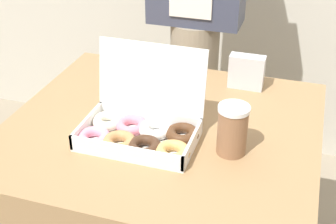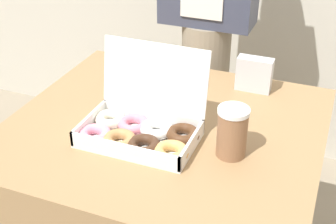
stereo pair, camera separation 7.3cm
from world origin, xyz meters
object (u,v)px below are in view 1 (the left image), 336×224
donut_box (141,129)px  napkin_holder (246,72)px  person_customer (196,3)px  coffee_cup (232,130)px

donut_box → napkin_holder: (0.23, 0.41, 0.02)m
napkin_holder → person_customer: 0.39m
coffee_cup → napkin_holder: bearing=93.9°
napkin_holder → donut_box: bearing=-119.2°
coffee_cup → napkin_holder: coffee_cup is taller
donut_box → napkin_holder: size_ratio=3.05×
napkin_holder → coffee_cup: bearing=-86.1°
donut_box → person_customer: bearing=91.8°
coffee_cup → napkin_holder: 0.40m
person_customer → donut_box: bearing=-88.2°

